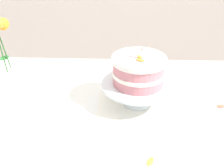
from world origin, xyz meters
name	(u,v)px	position (x,y,z in m)	size (l,w,h in m)	color
dining_table	(95,135)	(0.00, -0.02, 0.65)	(1.40, 1.00, 0.74)	white
linen_napkin	(137,104)	(0.17, 0.07, 0.74)	(0.32, 0.32, 0.00)	white
cake_stand	(138,87)	(0.17, 0.07, 0.82)	(0.29, 0.29, 0.10)	silver
layer_cake	(139,70)	(0.17, 0.07, 0.90)	(0.21, 0.21, 0.12)	#CC7A84
flower_vase	(0,61)	(-0.39, 0.12, 0.90)	(0.10, 0.12, 0.34)	silver
loose_petal_0	(150,161)	(0.20, -0.26, 0.74)	(0.04, 0.02, 0.01)	yellow
loose_petal_2	(221,106)	(0.51, 0.06, 0.74)	(0.04, 0.02, 0.01)	#E56B51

